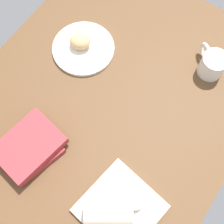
{
  "coord_description": "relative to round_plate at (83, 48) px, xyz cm",
  "views": [
    {
      "loc": [
        -36.04,
        -24.85,
        105.4
      ],
      "look_at": [
        -4.95,
        -3.57,
        7.0
      ],
      "focal_mm": 51.58,
      "sensor_mm": 36.0,
      "label": 1
    }
  ],
  "objects": [
    {
      "name": "square_plate",
      "position": [
        -38.79,
        -42.14,
        0.1
      ],
      "size": [
        24.35,
        24.35,
        1.6
      ],
      "primitive_type": "cube",
      "rotation": [
        0.0,
        0.0,
        -0.15
      ],
      "color": "silver",
      "rests_on": "dining_table"
    },
    {
      "name": "sauce_cup",
      "position": [
        -34.58,
        -44.47,
        2.38
      ],
      "size": [
        5.88,
        5.88,
        2.78
      ],
      "color": "silver",
      "rests_on": "square_plate"
    },
    {
      "name": "coffee_mug",
      "position": [
        18.27,
        -41.79,
        3.7
      ],
      "size": [
        10.28,
        11.95,
        8.58
      ],
      "color": "white",
      "rests_on": "dining_table"
    },
    {
      "name": "scone_pastry",
      "position": [
        0.21,
        1.25,
        3.31
      ],
      "size": [
        9.1,
        9.53,
        5.22
      ],
      "primitive_type": "ellipsoid",
      "rotation": [
        0.0,
        0.0,
        5.19
      ],
      "color": "tan",
      "rests_on": "round_plate"
    },
    {
      "name": "dining_table",
      "position": [
        -10.31,
        -19.49,
        -2.7
      ],
      "size": [
        110.0,
        90.0,
        4.0
      ],
      "primitive_type": "cube",
      "color": "brown",
      "rests_on": "ground"
    },
    {
      "name": "book_stack",
      "position": [
        -39.95,
        -8.31,
        2.28
      ],
      "size": [
        22.32,
        19.21,
        5.8
      ],
      "color": "#A53338",
      "rests_on": "dining_table"
    },
    {
      "name": "breakfast_wrap",
      "position": [
        -42.16,
        -40.27,
        4.26
      ],
      "size": [
        13.35,
        15.21,
        6.73
      ],
      "primitive_type": "cylinder",
      "rotation": [
        1.57,
        0.0,
        3.74
      ],
      "color": "beige",
      "rests_on": "square_plate"
    },
    {
      "name": "round_plate",
      "position": [
        0.0,
        0.0,
        0.0
      ],
      "size": [
        22.49,
        22.49,
        1.4
      ],
      "primitive_type": "cylinder",
      "color": "white",
      "rests_on": "dining_table"
    }
  ]
}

